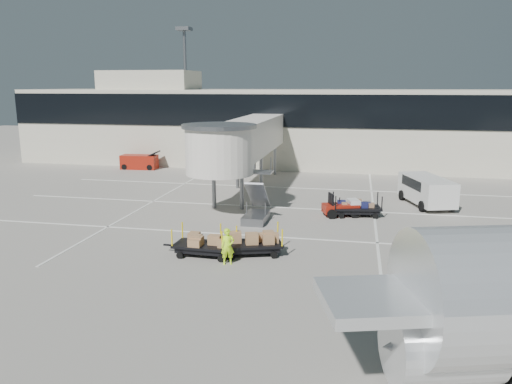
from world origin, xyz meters
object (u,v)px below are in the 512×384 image
at_px(baggage_tug, 342,208).
at_px(ground_worker, 228,246).
at_px(box_cart_near, 252,243).
at_px(belt_loader, 140,162).
at_px(minivan, 426,188).
at_px(box_cart_far, 207,245).
at_px(suitcase_cart, 356,208).

bearing_deg(baggage_tug, ground_worker, -136.05).
xyz_separation_m(box_cart_near, ground_worker, (-0.87, -1.61, 0.28)).
distance_m(baggage_tug, belt_loader, 25.89).
bearing_deg(ground_worker, minivan, 32.49).
height_order(box_cart_near, box_cart_far, box_cart_near).
height_order(suitcase_cart, minivan, minivan).
xyz_separation_m(suitcase_cart, ground_worker, (-5.96, -10.46, 0.36)).
bearing_deg(ground_worker, box_cart_far, 123.55).
distance_m(box_cart_far, belt_loader, 28.46).
bearing_deg(minivan, box_cart_near, -144.75).
bearing_deg(ground_worker, baggage_tug, 42.85).
relative_size(box_cart_near, belt_loader, 0.98).
relative_size(box_cart_near, box_cart_far, 1.02).
xyz_separation_m(box_cart_far, belt_loader, (-14.67, 24.38, 0.15)).
bearing_deg(belt_loader, minivan, -24.86).
xyz_separation_m(box_cart_near, box_cart_far, (-2.22, -0.65, -0.04)).
bearing_deg(minivan, belt_loader, 140.97).
distance_m(box_cart_near, ground_worker, 1.85).
relative_size(box_cart_far, belt_loader, 0.96).
relative_size(suitcase_cart, box_cart_near, 1.00).
distance_m(box_cart_near, minivan, 16.44).
distance_m(baggage_tug, ground_worker, 11.47).
height_order(ground_worker, minivan, minivan).
relative_size(box_cart_far, ground_worker, 2.14).
bearing_deg(minivan, box_cart_far, -149.02).
relative_size(minivan, belt_loader, 1.44).
bearing_deg(box_cart_near, ground_worker, -136.45).
distance_m(box_cart_near, belt_loader, 29.13).
bearing_deg(suitcase_cart, baggage_tug, -178.90).
bearing_deg(box_cart_near, box_cart_far, 178.41).
xyz_separation_m(suitcase_cart, box_cart_near, (-5.09, -8.85, 0.08)).
distance_m(box_cart_near, box_cart_far, 2.31).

